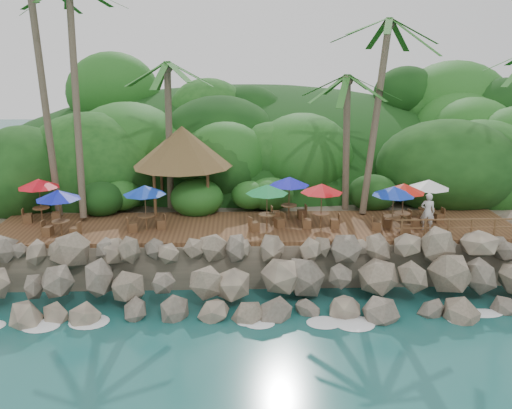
{
  "coord_description": "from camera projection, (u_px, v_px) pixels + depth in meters",
  "views": [
    {
      "loc": [
        -0.86,
        -20.73,
        10.88
      ],
      "look_at": [
        0.0,
        6.0,
        3.4
      ],
      "focal_mm": 39.14,
      "sensor_mm": 36.0,
      "label": 1
    }
  ],
  "objects": [
    {
      "name": "foam_line",
      "position": [
        260.0,
        319.0,
        23.2
      ],
      "size": [
        25.2,
        0.8,
        0.06
      ],
      "color": "white",
      "rests_on": "ground"
    },
    {
      "name": "jungle_foliage",
      "position": [
        252.0,
        217.0,
        37.35
      ],
      "size": [
        44.0,
        16.0,
        12.0
      ],
      "primitive_type": null,
      "color": "#143811",
      "rests_on": "ground"
    },
    {
      "name": "dining_clusters",
      "position": [
        261.0,
        191.0,
        27.3
      ],
      "size": [
        21.75,
        4.5,
        2.27
      ],
      "color": "brown",
      "rests_on": "terrace"
    },
    {
      "name": "ground",
      "position": [
        261.0,
        323.0,
        22.92
      ],
      "size": [
        140.0,
        140.0,
        0.0
      ],
      "primitive_type": "plane",
      "color": "#19514F",
      "rests_on": "ground"
    },
    {
      "name": "railing",
      "position": [
        472.0,
        226.0,
        25.96
      ],
      "size": [
        7.2,
        0.1,
        1.0
      ],
      "color": "brown",
      "rests_on": "terrace"
    },
    {
      "name": "jungle_hill",
      "position": [
        249.0,
        187.0,
        45.54
      ],
      "size": [
        44.8,
        28.0,
        15.4
      ],
      "primitive_type": "ellipsoid",
      "color": "#143811",
      "rests_on": "ground"
    },
    {
      "name": "waiter",
      "position": [
        428.0,
        212.0,
        27.13
      ],
      "size": [
        0.77,
        0.6,
        1.87
      ],
      "primitive_type": "imported",
      "rotation": [
        0.0,
        0.0,
        2.89
      ],
      "color": "silver",
      "rests_on": "terrace"
    },
    {
      "name": "terrace",
      "position": [
        256.0,
        227.0,
        28.1
      ],
      "size": [
        26.0,
        5.0,
        0.2
      ],
      "primitive_type": "cube",
      "color": "brown",
      "rests_on": "land_base"
    },
    {
      "name": "land_base",
      "position": [
        251.0,
        198.0,
        38.03
      ],
      "size": [
        32.0,
        25.2,
        2.1
      ],
      "primitive_type": "cube",
      "color": "gray",
      "rests_on": "ground"
    },
    {
      "name": "seawall",
      "position": [
        259.0,
        278.0,
        24.53
      ],
      "size": [
        29.0,
        4.0,
        2.3
      ],
      "primitive_type": null,
      "color": "gray",
      "rests_on": "ground"
    },
    {
      "name": "palapa",
      "position": [
        182.0,
        146.0,
        30.15
      ],
      "size": [
        5.43,
        5.43,
        4.6
      ],
      "color": "brown",
      "rests_on": "ground"
    },
    {
      "name": "palms",
      "position": [
        258.0,
        28.0,
        28.09
      ],
      "size": [
        31.42,
        6.98,
        13.42
      ],
      "color": "brown",
      "rests_on": "ground"
    }
  ]
}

